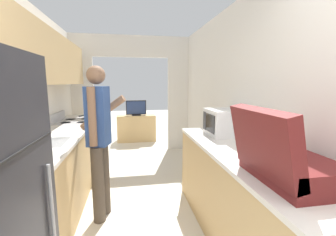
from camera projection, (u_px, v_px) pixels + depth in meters
wall_left at (12, 88)px, 2.20m from camera, size 0.38×6.89×2.50m
wall_right at (263, 109)px, 2.29m from camera, size 0.06×6.89×2.50m
wall_far_with_doorway at (132, 87)px, 4.84m from camera, size 2.89×0.06×2.50m
counter_left at (58, 171)px, 2.75m from camera, size 0.62×3.08×0.90m
counter_right at (241, 198)px, 2.11m from camera, size 0.62×2.22×0.90m
range_oven at (78, 147)px, 3.77m from camera, size 0.66×0.75×1.04m
person at (99, 139)px, 2.44m from camera, size 0.54×0.44×1.69m
suitcase at (282, 159)px, 1.41m from camera, size 0.50×0.62×0.47m
microwave at (224, 122)px, 2.67m from camera, size 0.38×0.44×0.31m
tv_cabinet at (136, 128)px, 5.91m from camera, size 0.99×0.42×0.68m
television at (136, 108)px, 5.79m from camera, size 0.52×0.16×0.39m
knife at (82, 116)px, 4.21m from camera, size 0.15×0.28×0.02m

